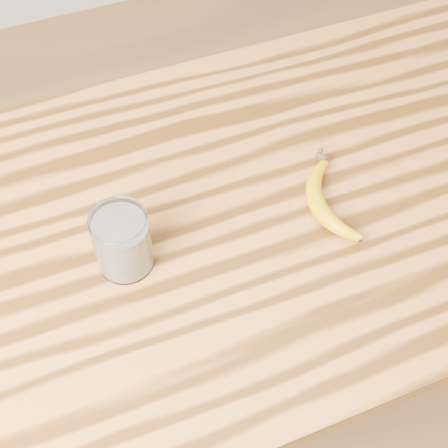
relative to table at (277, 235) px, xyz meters
name	(u,v)px	position (x,y,z in m)	size (l,w,h in m)	color
table	(277,235)	(0.00, 0.00, 0.00)	(1.20, 0.80, 0.90)	#B36E30
smoothie_glass	(122,242)	(-0.30, -0.04, 0.18)	(0.09, 0.09, 0.11)	white
banana	(316,204)	(0.04, -0.06, 0.15)	(0.09, 0.25, 0.03)	#D1A400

